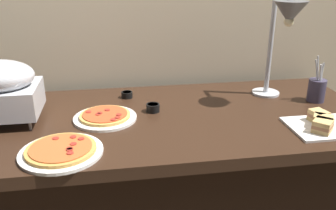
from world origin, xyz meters
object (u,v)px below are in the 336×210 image
Objects in this scene: utensil_holder at (317,90)px; heat_lamp at (285,24)px; sauce_cup_far at (127,94)px; pizza_plate_front at (105,117)px; pizza_plate_center at (61,151)px; sandwich_platter at (330,124)px; sauce_cup_near at (153,107)px.

heat_lamp is at bearing 177.63° from utensil_holder.
heat_lamp is 8.78× the size of sauce_cup_far.
utensil_holder is (1.03, 0.07, 0.05)m from pizza_plate_front.
pizza_plate_front is at bearing -176.28° from utensil_holder.
heat_lamp reaches higher than pizza_plate_center.
utensil_holder is (0.92, -0.20, 0.04)m from sauce_cup_far.
heat_lamp is 0.83m from sauce_cup_far.
sandwich_platter is (0.09, -0.31, -0.36)m from heat_lamp.
sauce_cup_near is at bearing -179.40° from utensil_holder.
sauce_cup_far is at bearing 167.99° from utensil_holder.
sauce_cup_near is at bearing 42.45° from pizza_plate_center.
utensil_holder is (1.18, 0.35, 0.05)m from pizza_plate_center.
utensil_holder is at bearing 16.44° from pizza_plate_center.
sandwich_platter is at bearing -73.70° from heat_lamp.
pizza_plate_front is 1.20× the size of utensil_holder.
sauce_cup_near reaches higher than sauce_cup_far.
pizza_plate_center is at bearing -177.66° from sandwich_platter.
sauce_cup_near is at bearing -62.00° from sauce_cup_far.
heat_lamp is at bearing 5.19° from pizza_plate_front.
pizza_plate_center is 0.61m from sauce_cup_far.
pizza_plate_center is 1.08m from sandwich_platter.
utensil_holder reaches higher than pizza_plate_front.
utensil_holder reaches higher than pizza_plate_center.
heat_lamp is 0.71m from sauce_cup_near.
pizza_plate_center is at bearing -163.56° from utensil_holder.
utensil_holder is (0.81, 0.01, 0.04)m from sauce_cup_near.
utensil_holder reaches higher than sandwich_platter.
sandwich_platter is at bearing -31.72° from sauce_cup_far.
sauce_cup_near is (-0.70, 0.30, -0.00)m from sandwich_platter.
pizza_plate_front is 1.03m from utensil_holder.
sauce_cup_far is at bearing 148.28° from sandwich_platter.
sandwich_platter is 1.49× the size of utensil_holder.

